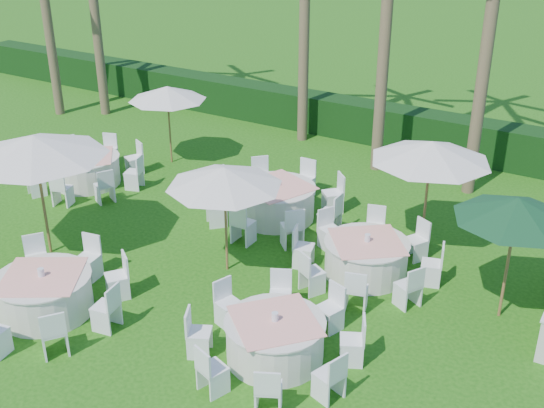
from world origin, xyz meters
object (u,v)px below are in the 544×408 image
at_px(banquet_table_f, 366,257).
at_px(banquet_table_e, 276,201).
at_px(umbrella_c, 167,93).
at_px(umbrella_b, 224,177).
at_px(umbrella_green, 517,209).
at_px(banquet_table_c, 275,338).
at_px(banquet_table_b, 45,293).
at_px(umbrella_a, 34,146).
at_px(banquet_table_d, 87,169).
at_px(umbrella_d, 431,151).

bearing_deg(banquet_table_f, banquet_table_e, 156.34).
xyz_separation_m(banquet_table_f, umbrella_c, (-7.53, 2.89, 1.68)).
xyz_separation_m(umbrella_b, umbrella_green, (5.45, 1.27, 0.12)).
xyz_separation_m(banquet_table_c, banquet_table_f, (0.20, 3.39, 0.01)).
bearing_deg(banquet_table_b, umbrella_green, 30.33).
bearing_deg(banquet_table_b, banquet_table_e, 73.66).
distance_m(banquet_table_f, umbrella_green, 3.39).
height_order(banquet_table_f, umbrella_green, umbrella_green).
bearing_deg(banquet_table_b, umbrella_a, 135.97).
relative_size(banquet_table_e, banquet_table_f, 1.10).
height_order(banquet_table_b, umbrella_a, umbrella_a).
height_order(banquet_table_b, banquet_table_d, banquet_table_b).
relative_size(banquet_table_b, banquet_table_d, 1.02).
height_order(banquet_table_e, umbrella_b, umbrella_b).
xyz_separation_m(umbrella_c, umbrella_green, (10.35, -2.96, 0.18)).
bearing_deg(banquet_table_b, umbrella_b, 56.54).
height_order(banquet_table_b, banquet_table_f, banquet_table_b).
xyz_separation_m(banquet_table_c, umbrella_green, (3.03, 3.31, 1.87)).
relative_size(banquet_table_d, banquet_table_f, 1.01).
distance_m(banquet_table_b, umbrella_c, 8.06).
xyz_separation_m(banquet_table_d, banquet_table_f, (8.49, -0.44, -0.01)).
height_order(banquet_table_c, umbrella_c, umbrella_c).
relative_size(umbrella_a, umbrella_d, 1.17).
bearing_deg(banquet_table_f, umbrella_a, -156.73).
relative_size(banquet_table_e, umbrella_green, 1.37).
bearing_deg(umbrella_green, banquet_table_e, 166.60).
height_order(banquet_table_f, umbrella_d, umbrella_d).
distance_m(umbrella_a, umbrella_green, 9.66).
xyz_separation_m(banquet_table_c, umbrella_c, (-7.32, 6.28, 1.69)).
xyz_separation_m(banquet_table_c, umbrella_a, (-6.25, 0.62, 2.12)).
distance_m(banquet_table_c, banquet_table_e, 5.47).
bearing_deg(banquet_table_f, umbrella_c, 159.01).
relative_size(umbrella_b, umbrella_c, 1.05).
distance_m(banquet_table_f, umbrella_a, 7.33).
relative_size(banquet_table_f, umbrella_a, 1.01).
xyz_separation_m(banquet_table_b, umbrella_d, (5.30, 6.19, 1.92)).
height_order(banquet_table_c, umbrella_d, umbrella_d).
height_order(banquet_table_b, umbrella_d, umbrella_d).
bearing_deg(banquet_table_d, banquet_table_b, -52.29).
bearing_deg(banquet_table_f, banquet_table_d, 177.04).
relative_size(banquet_table_d, umbrella_d, 1.20).
bearing_deg(umbrella_d, banquet_table_b, -130.56).
bearing_deg(umbrella_green, umbrella_b, -166.90).
bearing_deg(umbrella_c, umbrella_b, -40.78).
bearing_deg(banquet_table_e, umbrella_b, -82.02).
bearing_deg(banquet_table_c, banquet_table_f, 86.57).
xyz_separation_m(banquet_table_d, banquet_table_e, (5.49, 0.87, 0.03)).
bearing_deg(banquet_table_d, umbrella_a, -57.59).
height_order(banquet_table_c, umbrella_green, umbrella_green).
xyz_separation_m(banquet_table_f, umbrella_green, (2.83, -0.08, 1.86)).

